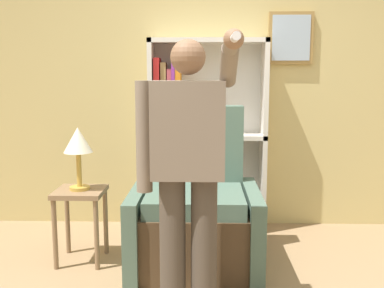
% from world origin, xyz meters
% --- Properties ---
extents(wall_back, '(8.00, 0.11, 2.80)m').
position_xyz_m(wall_back, '(0.00, 2.03, 1.40)').
color(wall_back, tan).
rests_on(wall_back, ground_plane).
extents(bookcase, '(1.04, 0.28, 1.72)m').
position_xyz_m(bookcase, '(-0.15, 1.87, 0.84)').
color(bookcase, silver).
rests_on(bookcase, ground_plane).
extents(armchair, '(0.93, 0.83, 1.17)m').
position_xyz_m(armchair, '(-0.12, 1.07, 0.37)').
color(armchair, '#4C3823').
rests_on(armchair, ground_plane).
extents(person_standing, '(0.55, 0.78, 1.61)m').
position_xyz_m(person_standing, '(-0.15, 0.30, 0.91)').
color(person_standing, '#473D33').
rests_on(person_standing, ground_plane).
extents(side_table, '(0.36, 0.36, 0.56)m').
position_xyz_m(side_table, '(-0.98, 1.08, 0.44)').
color(side_table, '#846647').
rests_on(side_table, ground_plane).
extents(table_lamp, '(0.21, 0.21, 0.47)m').
position_xyz_m(table_lamp, '(-0.98, 1.08, 0.90)').
color(table_lamp, gold).
rests_on(table_lamp, side_table).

